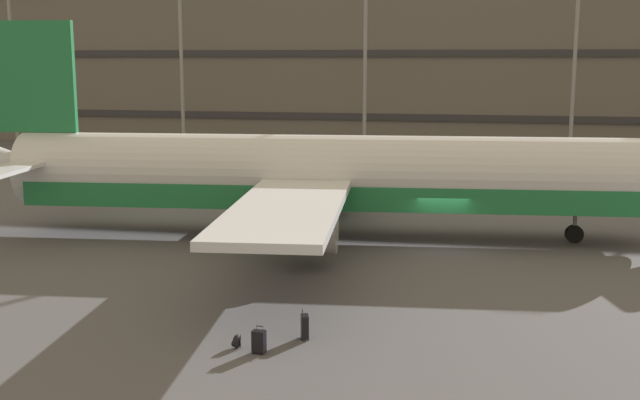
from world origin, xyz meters
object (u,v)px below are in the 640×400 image
at_px(suitcase_teal, 259,341).
at_px(backpack_upright, 236,342).
at_px(airliner, 322,176).
at_px(suitcase_black, 305,326).

xyz_separation_m(suitcase_teal, backpack_upright, (-0.85, 0.30, -0.19)).
xyz_separation_m(airliner, suitcase_black, (2.37, -15.30, -2.80)).
bearing_deg(backpack_upright, suitcase_black, 32.48).
relative_size(suitcase_teal, backpack_upright, 1.78).
bearing_deg(suitcase_black, airliner, 98.79).
bearing_deg(suitcase_black, backpack_upright, -147.52).
distance_m(suitcase_black, backpack_upright, 2.38).
relative_size(suitcase_black, suitcase_teal, 1.15).
bearing_deg(suitcase_teal, airliner, 94.13).
distance_m(airliner, suitcase_teal, 17.14).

